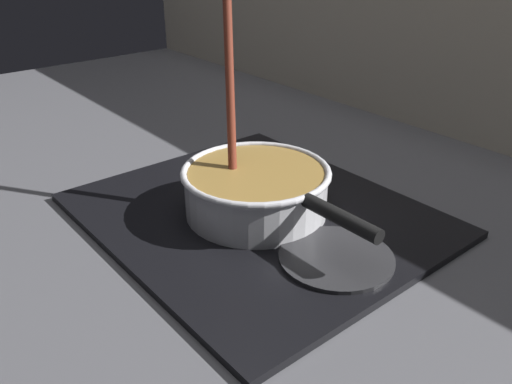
% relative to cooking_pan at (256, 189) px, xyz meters
% --- Properties ---
extents(ground, '(2.40, 1.60, 0.04)m').
position_rel_cooking_pan_xyz_m(ground, '(-0.05, -0.20, -0.08)').
color(ground, '#4C4C51').
extents(backsplash_wall, '(2.40, 0.02, 0.55)m').
position_rel_cooking_pan_xyz_m(backsplash_wall, '(-0.05, 0.59, 0.22)').
color(backsplash_wall, '#B2A893').
rests_on(backsplash_wall, ground).
extents(hob_plate, '(0.56, 0.48, 0.01)m').
position_rel_cooking_pan_xyz_m(hob_plate, '(-0.00, 0.00, -0.05)').
color(hob_plate, black).
rests_on(hob_plate, ground).
extents(burner_ring, '(0.17, 0.17, 0.01)m').
position_rel_cooking_pan_xyz_m(burner_ring, '(-0.00, 0.00, -0.04)').
color(burner_ring, '#592D0C').
rests_on(burner_ring, hob_plate).
extents(spare_burner, '(0.17, 0.17, 0.01)m').
position_rel_cooking_pan_xyz_m(spare_burner, '(0.18, 0.00, -0.04)').
color(spare_burner, '#262628').
rests_on(spare_burner, hob_plate).
extents(cooking_pan, '(0.37, 0.24, 0.34)m').
position_rel_cooking_pan_xyz_m(cooking_pan, '(0.00, 0.00, 0.00)').
color(cooking_pan, silver).
rests_on(cooking_pan, hob_plate).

